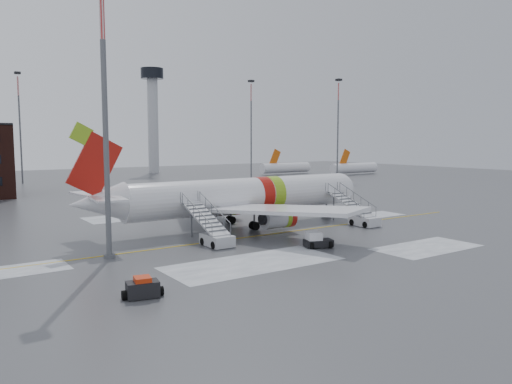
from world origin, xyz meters
TOP-DOWN VIEW (x-y plane):
  - ground at (0.00, 0.00)m, footprint 260.00×260.00m
  - airliner at (1.80, 4.43)m, footprint 35.03×32.97m
  - airstair_fwd at (13.83, -2.10)m, footprint 2.05×7.70m
  - airstair_aft at (-5.14, -2.10)m, footprint 2.05×7.70m
  - pushback_tug at (1.90, -8.42)m, footprint 2.78×2.43m
  - baggage_tractor at (-16.32, -13.26)m, footprint 2.60×1.50m
  - light_mast_near at (-14.70, -2.00)m, footprint 1.20×1.20m
  - control_tower at (30.00, 95.00)m, footprint 6.40×6.40m
  - light_mast_far_ne at (42.00, 62.00)m, footprint 1.20×1.20m
  - light_mast_far_n at (-8.00, 78.00)m, footprint 1.20×1.20m
  - light_mast_far_e at (58.00, 48.00)m, footprint 1.20×1.20m
  - distant_aircraft at (62.50, 64.00)m, footprint 35.00×18.00m

SIDE VIEW (x-z plane):
  - ground at x=0.00m, z-range 0.00..0.00m
  - distant_aircraft at x=62.50m, z-range -4.00..4.00m
  - baggage_tractor at x=-16.32m, z-range -0.10..1.20m
  - pushback_tug at x=1.90m, z-range -0.08..1.33m
  - airstair_fwd at x=13.83m, z-range -0.68..2.81m
  - airstair_aft at x=-5.14m, z-range -0.68..2.81m
  - airliner at x=1.80m, z-range -2.17..9.01m
  - light_mast_near at x=-14.70m, z-range 0.50..22.39m
  - light_mast_far_ne at x=42.00m, z-range 1.71..25.96m
  - light_mast_far_n at x=-8.00m, z-range 1.71..25.96m
  - light_mast_far_e at x=58.00m, z-range 1.71..25.96m
  - control_tower at x=30.00m, z-range 3.75..33.75m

